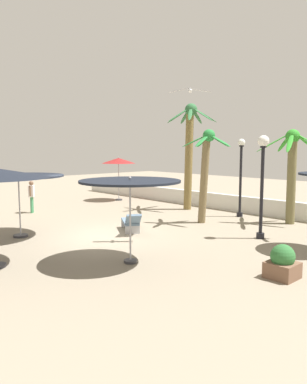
# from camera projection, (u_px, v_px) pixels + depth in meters

# --- Properties ---
(ground_plane) EXTENTS (56.00, 56.00, 0.00)m
(ground_plane) POSITION_uv_depth(u_px,v_px,m) (94.00, 237.00, 13.55)
(ground_plane) COLOR gray
(boundary_wall) EXTENTS (25.20, 0.30, 0.81)m
(boundary_wall) POSITION_uv_depth(u_px,v_px,m) (231.00, 203.00, 19.15)
(boundary_wall) COLOR silver
(boundary_wall) RESTS_ON ground_plane
(patio_umbrella_0) EXTENTS (3.16, 3.16, 2.36)m
(patio_umbrella_0) POSITION_uv_depth(u_px,v_px,m) (18.00, 178.00, 13.29)
(patio_umbrella_0) COLOR #333338
(patio_umbrella_0) RESTS_ON ground_plane
(patio_umbrella_1) EXTENTS (2.04, 2.04, 2.66)m
(patio_umbrella_1) POSITION_uv_depth(u_px,v_px,m) (119.00, 161.00, 22.79)
(patio_umbrella_1) COLOR #333338
(patio_umbrella_1) RESTS_ON ground_plane
(patio_umbrella_4) EXTENTS (2.79, 2.79, 2.42)m
(patio_umbrella_4) POSITION_uv_depth(u_px,v_px,m) (130.00, 184.00, 10.22)
(patio_umbrella_4) COLOR #333338
(patio_umbrella_4) RESTS_ON ground_plane
(palm_tree_0) EXTENTS (2.68, 2.68, 5.45)m
(palm_tree_0) POSITION_uv_depth(u_px,v_px,m) (189.00, 145.00, 19.19)
(palm_tree_0) COLOR olive
(palm_tree_0) RESTS_ON ground_plane
(palm_tree_1) EXTENTS (2.69, 2.81, 3.97)m
(palm_tree_1) POSITION_uv_depth(u_px,v_px,m) (292.00, 165.00, 15.63)
(palm_tree_1) COLOR brown
(palm_tree_1) RESTS_ON ground_plane
(palm_tree_2) EXTENTS (2.19, 2.24, 3.98)m
(palm_tree_2) POSITION_uv_depth(u_px,v_px,m) (206.00, 165.00, 15.72)
(palm_tree_2) COLOR brown
(palm_tree_2) RESTS_ON ground_plane
(lamp_post_0) EXTENTS (0.40, 0.40, 3.63)m
(lamp_post_0) POSITION_uv_depth(u_px,v_px,m) (262.00, 172.00, 13.02)
(lamp_post_0) COLOR black
(lamp_post_0) RESTS_ON ground_plane
(lamp_post_1) EXTENTS (0.33, 0.33, 3.62)m
(lamp_post_1) POSITION_uv_depth(u_px,v_px,m) (241.00, 172.00, 17.31)
(lamp_post_1) COLOR black
(lamp_post_1) RESTS_ON ground_plane
(lounge_chair_0) EXTENTS (1.89, 1.45, 0.84)m
(lounge_chair_0) POSITION_uv_depth(u_px,v_px,m) (131.00, 222.00, 14.34)
(lounge_chair_0) COLOR #B7B7BC
(lounge_chair_0) RESTS_ON ground_plane
(guest_0) EXTENTS (0.45, 0.41, 1.59)m
(guest_0) POSITION_uv_depth(u_px,v_px,m) (32.00, 194.00, 18.47)
(guest_0) COLOR #3F8C59
(guest_0) RESTS_ON ground_plane
(seagull_1) EXTENTS (1.00, 1.13, 0.16)m
(seagull_1) POSITION_uv_depth(u_px,v_px,m) (190.00, 90.00, 12.18)
(seagull_1) COLOR white
(planter) EXTENTS (0.70, 0.70, 0.85)m
(planter) POSITION_uv_depth(u_px,v_px,m) (282.00, 263.00, 9.19)
(planter) COLOR brown
(planter) RESTS_ON ground_plane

